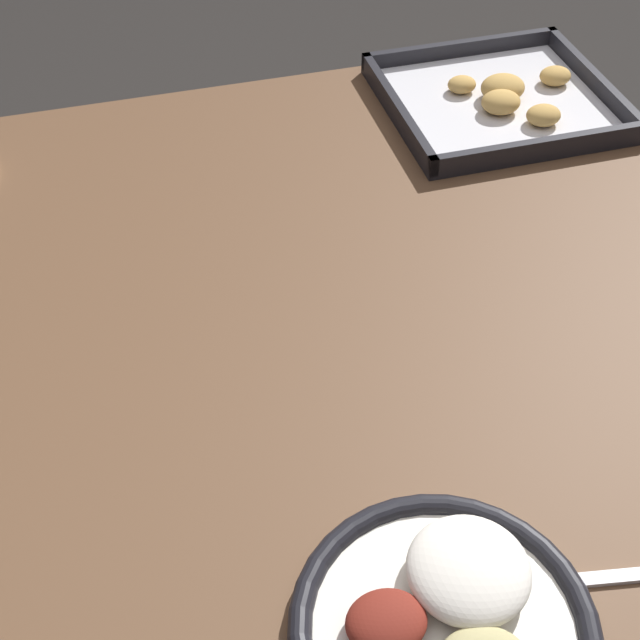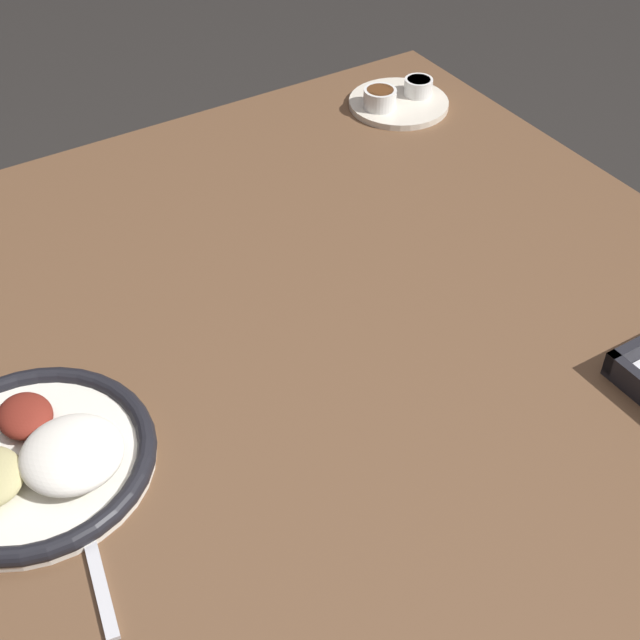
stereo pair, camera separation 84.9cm
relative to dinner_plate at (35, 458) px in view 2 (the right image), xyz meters
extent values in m
cube|color=brown|center=(-0.01, 0.34, -0.03)|extent=(1.11, 1.09, 0.03)
cylinder|color=brown|center=(-0.51, 0.83, -0.41)|extent=(0.06, 0.06, 0.73)
cylinder|color=white|center=(0.00, 0.00, -0.01)|extent=(0.24, 0.24, 0.01)
torus|color=black|center=(0.00, 0.00, 0.00)|extent=(0.25, 0.25, 0.02)
ellipsoid|color=white|center=(0.03, 0.03, 0.02)|extent=(0.10, 0.10, 0.04)
ellipsoid|color=maroon|center=(-0.05, 0.01, 0.01)|extent=(0.07, 0.06, 0.03)
cube|color=silver|center=(0.14, 0.01, -0.01)|extent=(0.15, 0.04, 0.00)
cylinder|color=beige|center=(-0.41, 0.74, -0.01)|extent=(0.16, 0.16, 0.01)
cylinder|color=silver|center=(-0.41, 0.70, 0.01)|extent=(0.05, 0.05, 0.03)
cylinder|color=#593319|center=(-0.41, 0.70, 0.02)|extent=(0.04, 0.04, 0.01)
cylinder|color=silver|center=(-0.41, 0.78, 0.01)|extent=(0.05, 0.05, 0.03)
cylinder|color=#51992D|center=(-0.41, 0.78, 0.02)|extent=(0.04, 0.04, 0.01)
camera|label=1|loc=(-0.19, -0.29, 0.66)|focal=50.00mm
camera|label=2|loc=(0.63, -0.06, 0.69)|focal=50.00mm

